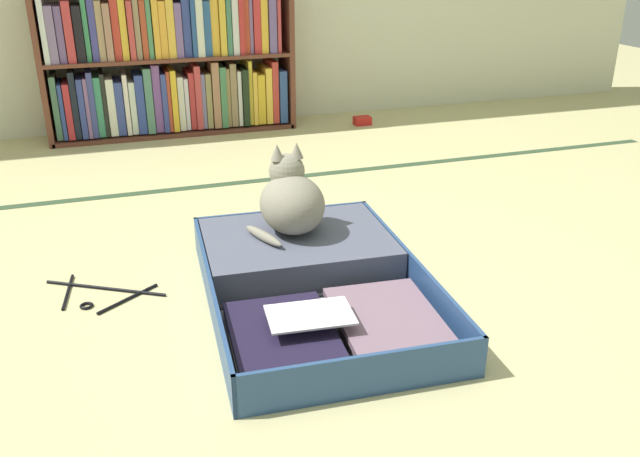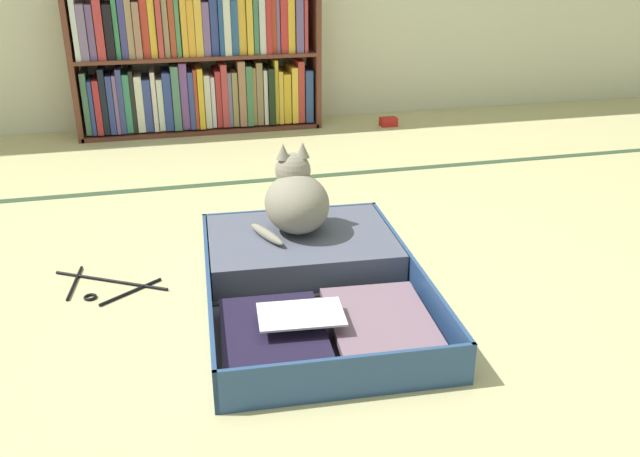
% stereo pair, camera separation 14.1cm
% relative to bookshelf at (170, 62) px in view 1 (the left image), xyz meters
% --- Properties ---
extents(ground_plane, '(10.00, 10.00, 0.00)m').
position_rel_bookshelf_xyz_m(ground_plane, '(0.03, -2.24, -0.40)').
color(ground_plane, '#C1B880').
extents(tatami_border, '(4.80, 0.05, 0.00)m').
position_rel_bookshelf_xyz_m(tatami_border, '(0.03, -0.99, -0.40)').
color(tatami_border, '#31482F').
rests_on(tatami_border, ground_plane).
extents(bookshelf, '(1.39, 0.27, 0.86)m').
position_rel_bookshelf_xyz_m(bookshelf, '(0.00, 0.00, 0.00)').
color(bookshelf, brown).
rests_on(bookshelf, ground_plane).
extents(open_suitcase, '(0.71, 1.02, 0.12)m').
position_rel_bookshelf_xyz_m(open_suitcase, '(0.17, -2.08, -0.35)').
color(open_suitcase, navy).
rests_on(open_suitcase, ground_plane).
extents(black_cat, '(0.27, 0.28, 0.30)m').
position_rel_bookshelf_xyz_m(black_cat, '(0.17, -1.86, -0.17)').
color(black_cat, gray).
rests_on(black_cat, open_suitcase).
extents(clothes_hanger, '(0.36, 0.29, 0.01)m').
position_rel_bookshelf_xyz_m(clothes_hanger, '(-0.47, -1.90, -0.40)').
color(clothes_hanger, black).
rests_on(clothes_hanger, ground_plane).
extents(small_red_pouch, '(0.10, 0.07, 0.05)m').
position_rel_bookshelf_xyz_m(small_red_pouch, '(1.10, -0.18, -0.38)').
color(small_red_pouch, red).
rests_on(small_red_pouch, ground_plane).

